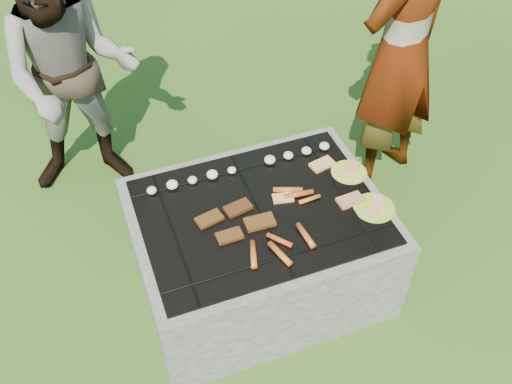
% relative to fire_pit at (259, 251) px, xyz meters
% --- Properties ---
extents(lawn, '(60.00, 60.00, 0.00)m').
position_rel_fire_pit_xyz_m(lawn, '(0.00, 0.00, -0.28)').
color(lawn, '#224210').
rests_on(lawn, ground).
extents(fire_pit, '(1.30, 1.00, 0.62)m').
position_rel_fire_pit_xyz_m(fire_pit, '(0.00, 0.00, 0.00)').
color(fire_pit, '#9F968D').
rests_on(fire_pit, ground).
extents(mushrooms, '(1.06, 0.06, 0.04)m').
position_rel_fire_pit_xyz_m(mushrooms, '(0.02, 0.32, 0.35)').
color(mushrooms, beige).
rests_on(mushrooms, fire_pit).
extents(pork_slabs, '(0.38, 0.25, 0.02)m').
position_rel_fire_pit_xyz_m(pork_slabs, '(-0.13, -0.03, 0.34)').
color(pork_slabs, brown).
rests_on(pork_slabs, fire_pit).
extents(sausages, '(0.50, 0.50, 0.03)m').
position_rel_fire_pit_xyz_m(sausages, '(0.09, -0.15, 0.34)').
color(sausages, orange).
rests_on(sausages, fire_pit).
extents(bread_on_grate, '(0.45, 0.40, 0.02)m').
position_rel_fire_pit_xyz_m(bread_on_grate, '(0.39, 0.04, 0.34)').
color(bread_on_grate, '#F2C27B').
rests_on(bread_on_grate, fire_pit).
extents(plate_far, '(0.23, 0.23, 0.03)m').
position_rel_fire_pit_xyz_m(plate_far, '(0.56, 0.09, 0.33)').
color(plate_far, '#FDEC3C').
rests_on(plate_far, fire_pit).
extents(plate_near, '(0.25, 0.25, 0.03)m').
position_rel_fire_pit_xyz_m(plate_near, '(0.56, -0.19, 0.33)').
color(plate_near, gold).
rests_on(plate_near, fire_pit).
extents(cook, '(0.80, 0.65, 1.89)m').
position_rel_fire_pit_xyz_m(cook, '(1.13, 0.61, 0.66)').
color(cook, gray).
rests_on(cook, ground).
extents(bystander, '(0.91, 0.77, 1.67)m').
position_rel_fire_pit_xyz_m(bystander, '(-0.73, 1.21, 0.55)').
color(bystander, gray).
rests_on(bystander, ground).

